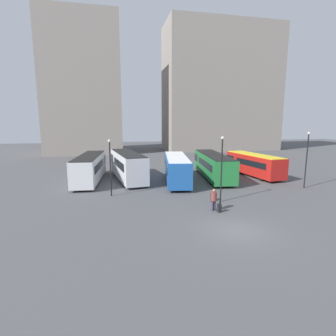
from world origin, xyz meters
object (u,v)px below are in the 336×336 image
object	(u,v)px
bus_1	(128,165)
lamp_post_2	(222,164)
lamp_post_0	(110,163)
lamp_post_1	(307,156)
bus_2	(177,168)
bus_3	(213,165)
trash_bin	(210,197)
traveler	(214,198)
bus_0	(90,167)
bus_4	(254,164)
suitcase	(219,208)

from	to	relation	value
bus_1	lamp_post_2	bearing A→B (deg)	-153.68
lamp_post_0	lamp_post_1	world-z (taller)	lamp_post_1
bus_1	lamp_post_1	distance (m)	19.92
bus_2	lamp_post_2	bearing A→B (deg)	-157.66
bus_3	trash_bin	distance (m)	10.47
bus_1	traveler	distance (m)	14.24
bus_0	lamp_post_2	distance (m)	16.18
bus_0	bus_3	world-z (taller)	bus_0
bus_4	trash_bin	size ratio (longest dim) A/B	11.39
lamp_post_1	lamp_post_2	bearing A→B (deg)	-165.64
bus_3	bus_4	bearing A→B (deg)	-82.02
bus_0	trash_bin	distance (m)	15.32
bus_2	traveler	world-z (taller)	bus_2
lamp_post_1	lamp_post_2	size ratio (longest dim) A/B	1.03
bus_1	lamp_post_2	xyz separation A→B (m)	(7.43, -10.81, 1.57)
bus_2	trash_bin	world-z (taller)	bus_2
bus_0	lamp_post_2	world-z (taller)	lamp_post_2
bus_2	bus_3	xyz separation A→B (m)	(5.09, 1.47, -0.02)
bus_2	lamp_post_2	size ratio (longest dim) A/B	1.85
bus_2	traveler	xyz separation A→B (m)	(0.43, -10.55, -0.60)
trash_bin	suitcase	bearing A→B (deg)	-97.07
lamp_post_1	bus_1	bearing A→B (deg)	156.03
bus_2	lamp_post_0	size ratio (longest dim) A/B	1.98
suitcase	lamp_post_0	bearing A→B (deg)	47.13
bus_3	bus_0	bearing A→B (deg)	93.94
bus_3	suitcase	world-z (taller)	bus_3
lamp_post_1	suitcase	bearing A→B (deg)	-156.05
bus_1	bus_2	xyz separation A→B (m)	(5.51, -2.37, -0.15)
suitcase	lamp_post_2	bearing A→B (deg)	-29.97
lamp_post_1	bus_4	bearing A→B (deg)	104.60
bus_1	bus_2	size ratio (longest dim) A/B	1.00
bus_2	bus_3	world-z (taller)	bus_2
bus_3	traveler	bearing A→B (deg)	166.52
lamp_post_0	trash_bin	size ratio (longest dim) A/B	6.29
bus_3	lamp_post_2	world-z (taller)	lamp_post_2
bus_3	suitcase	distance (m)	13.26
bus_2	suitcase	xyz separation A→B (m)	(0.72, -10.98, -1.32)
bus_0	traveler	xyz separation A→B (m)	(10.36, -13.01, -0.64)
bus_2	traveler	size ratio (longest dim) A/B	5.99
bus_0	bus_3	xyz separation A→B (m)	(15.02, -0.99, -0.05)
traveler	lamp_post_2	xyz separation A→B (m)	(1.48, 2.12, 2.32)
suitcase	lamp_post_1	world-z (taller)	lamp_post_1
suitcase	trash_bin	xyz separation A→B (m)	(0.35, 2.85, 0.09)
traveler	lamp_post_1	size ratio (longest dim) A/B	0.30
bus_3	lamp_post_0	xyz separation A→B (m)	(-12.59, -6.01, 1.53)
bus_2	trash_bin	distance (m)	8.29
bus_1	suitcase	xyz separation A→B (m)	(6.23, -13.35, -1.47)
lamp_post_0	trash_bin	xyz separation A→B (m)	(8.57, -3.59, -2.74)
bus_1	lamp_post_1	size ratio (longest dim) A/B	1.78
lamp_post_0	bus_0	bearing A→B (deg)	109.14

